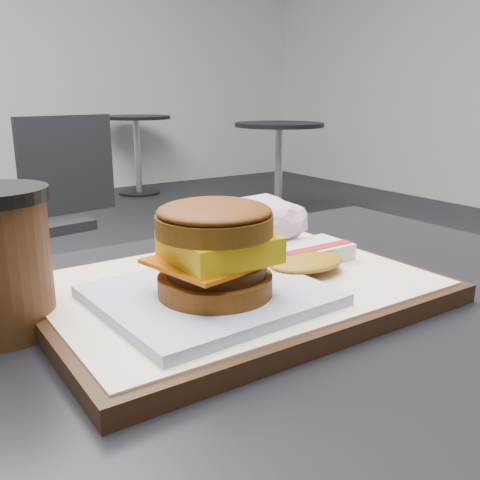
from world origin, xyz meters
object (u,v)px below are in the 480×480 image
at_px(hash_brown, 308,256).
at_px(neighbor_chair, 40,210).
at_px(customer_table, 283,469).
at_px(crumpled_wrapper, 256,222).
at_px(serving_tray, 235,289).
at_px(breakfast_sandwich, 214,260).

bearing_deg(hash_brown, neighbor_chair, 85.11).
bearing_deg(customer_table, neighbor_chair, 83.38).
height_order(hash_brown, crumpled_wrapper, crumpled_wrapper).
height_order(serving_tray, crumpled_wrapper, crumpled_wrapper).
distance_m(breakfast_sandwich, crumpled_wrapper, 0.18).
height_order(breakfast_sandwich, hash_brown, breakfast_sandwich).
xyz_separation_m(customer_table, crumpled_wrapper, (0.06, 0.13, 0.24)).
height_order(serving_tray, breakfast_sandwich, breakfast_sandwich).
xyz_separation_m(serving_tray, neighbor_chair, (0.24, 1.79, -0.27)).
relative_size(customer_table, breakfast_sandwich, 4.03).
bearing_deg(crumpled_wrapper, neighbor_chair, 84.72).
bearing_deg(neighbor_chair, crumpled_wrapper, -95.28).
height_order(customer_table, crumpled_wrapper, crumpled_wrapper).
bearing_deg(customer_table, serving_tray, 123.49).
distance_m(crumpled_wrapper, neighbor_chair, 1.74).
xyz_separation_m(serving_tray, crumpled_wrapper, (0.09, 0.08, 0.04)).
bearing_deg(crumpled_wrapper, hash_brown, -87.46).
bearing_deg(hash_brown, breakfast_sandwich, -166.52).
distance_m(customer_table, hash_brown, 0.23).
bearing_deg(customer_table, hash_brown, 33.42).
bearing_deg(crumpled_wrapper, customer_table, -113.27).
height_order(breakfast_sandwich, neighbor_chair, breakfast_sandwich).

